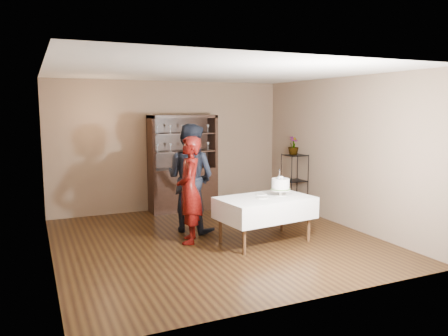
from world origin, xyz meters
The scene contains 14 objects.
floor centered at (0.00, 0.00, 0.00)m, with size 5.00×5.00×0.00m, color black.
ceiling centered at (0.00, 0.00, 2.70)m, with size 5.00×5.00×0.00m, color silver.
back_wall centered at (0.00, 2.50, 1.35)m, with size 5.00×0.02×2.70m, color #715F48.
wall_left centered at (-2.50, 0.00, 1.35)m, with size 0.02×5.00×2.70m, color #715F48.
wall_right centered at (2.50, 0.00, 1.35)m, with size 0.02×5.00×2.70m, color #715F48.
china_hutch centered at (0.20, 2.25, 0.66)m, with size 1.40×0.48×2.00m.
plant_etagere centered at (2.28, 1.20, 0.65)m, with size 0.42×0.42×1.20m.
cake_table centered at (0.68, -0.40, 0.56)m, with size 1.57×1.08×0.73m.
woman centered at (-0.42, 0.09, 0.85)m, with size 0.62×0.41×1.71m, color #320404.
man centered at (-0.18, 0.71, 0.94)m, with size 0.91×0.71×1.88m, color black.
cake centered at (0.97, -0.39, 0.91)m, with size 0.38×0.38×0.44m.
plate_near centered at (0.60, -0.44, 0.74)m, with size 0.18×0.18×0.01m, color white.
plate_far centered at (0.72, -0.19, 0.74)m, with size 0.18×0.18×0.01m, color white.
potted_plant centered at (2.26, 1.23, 1.38)m, with size 0.21×0.21×0.38m, color #4C7236.
Camera 1 is at (-2.70, -6.36, 2.15)m, focal length 35.00 mm.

